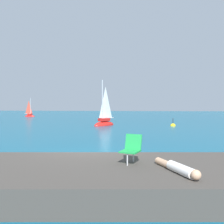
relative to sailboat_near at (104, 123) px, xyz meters
The scene contains 9 objects.
ground_plane 16.92m from the sailboat_near, 83.60° to the right, with size 160.00×160.00×0.00m, color #0F5675.
shore_ledge 20.16m from the sailboat_near, 80.87° to the right, with size 8.30×3.67×0.65m, color #423D38.
boulder_seaward 18.28m from the sailboat_near, 78.41° to the right, with size 1.34×1.07×0.74m, color #3B3530.
boulder_inland 17.90m from the sailboat_near, 78.30° to the right, with size 0.84×0.67×0.46m, color #3B3B38.
sailboat_near is the anchor object (origin of this frame).
sailboat_far 25.11m from the sailboat_near, 133.41° to the left, with size 2.18×0.88×3.98m.
person_sunbather 20.99m from the sailboat_near, 76.86° to the right, with size 0.88×1.65×0.25m.
beach_chair 19.92m from the sailboat_near, 79.48° to the right, with size 0.65×0.72×0.80m.
marker_buoy 7.48m from the sailboat_near, ahead, with size 0.56×0.56×1.13m.
Camera 1 is at (1.96, -9.53, 2.29)m, focal length 38.76 mm.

